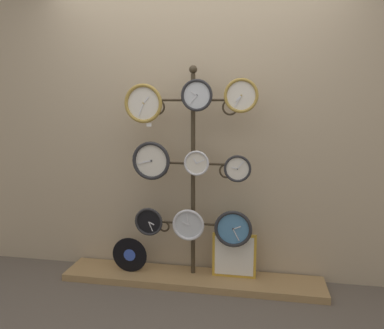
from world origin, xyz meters
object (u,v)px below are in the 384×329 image
picture_frame (234,256)px  clock_middle_center (197,163)px  display_stand (193,216)px  clock_bottom_center (188,225)px  clock_top_left (143,103)px  clock_top_right (241,96)px  vinyl_record (130,255)px  clock_top_center (197,95)px  clock_middle_left (151,161)px  clock_middle_right (238,169)px  clock_bottom_right (233,229)px  clock_bottom_left (149,222)px

picture_frame → clock_middle_center: bearing=-167.3°
display_stand → clock_bottom_center: bearing=-103.9°
clock_top_left → clock_middle_center: size_ratio=1.52×
clock_top_right → vinyl_record: (-0.93, 0.01, -1.35)m
display_stand → clock_top_center: size_ratio=7.30×
clock_top_right → clock_middle_left: 0.89m
display_stand → vinyl_record: (-0.54, -0.08, -0.36)m
display_stand → clock_middle_right: (0.37, -0.09, 0.43)m
clock_top_right → clock_middle_center: 0.63m
clock_middle_left → clock_bottom_right: clock_middle_left is taller
clock_middle_left → picture_frame: 1.05m
clock_top_right → clock_bottom_center: size_ratio=0.98×
clock_top_center → clock_top_right: size_ratio=0.94×
clock_top_right → clock_bottom_right: 1.06m
clock_middle_center → clock_bottom_left: size_ratio=0.84×
display_stand → clock_bottom_center: 0.11m
clock_top_center → clock_bottom_center: bearing=164.7°
clock_top_center → clock_top_right: bearing=2.8°
clock_top_left → clock_bottom_left: (0.02, 0.03, -0.98)m
clock_top_left → clock_bottom_center: 1.05m
vinyl_record → clock_middle_left: bearing=-2.2°
clock_middle_right → clock_bottom_right: clock_middle_right is taller
clock_middle_left → clock_middle_center: bearing=0.2°
clock_top_left → picture_frame: (0.73, 0.09, -1.26)m
clock_middle_right → vinyl_record: 1.21m
clock_top_center → picture_frame: bearing=16.8°
vinyl_record → clock_middle_center: bearing=-0.6°
display_stand → clock_top_left: display_stand is taller
clock_top_left → vinyl_record: 1.30m
clock_top_right → vinyl_record: 1.64m
clock_top_center → clock_bottom_center: (-0.07, 0.02, -1.05)m
clock_bottom_left → clock_bottom_right: size_ratio=0.79×
clock_middle_center → clock_bottom_left: (-0.41, 0.01, -0.51)m
clock_top_right → clock_top_center: bearing=-177.2°
clock_bottom_left → picture_frame: clock_bottom_left is taller
display_stand → clock_middle_right: display_stand is taller
clock_top_right → clock_middle_right: size_ratio=1.22×
clock_top_center → clock_bottom_right: (0.30, 0.03, -1.06)m
clock_middle_left → clock_bottom_center: 0.61m
display_stand → clock_top_right: size_ratio=6.88×
clock_top_center → clock_middle_center: bearing=101.3°
clock_middle_right → clock_bottom_right: bearing=158.6°
clock_bottom_center → clock_middle_left: bearing=179.8°
clock_bottom_left → vinyl_record: (-0.18, -0.00, -0.31)m
picture_frame → clock_top_right: bearing=-65.9°
clock_middle_center → clock_middle_right: size_ratio=0.95×
clock_top_left → clock_bottom_left: size_ratio=1.29×
display_stand → clock_bottom_left: 0.38m
clock_bottom_left → picture_frame: (0.72, 0.06, -0.27)m
clock_top_left → picture_frame: clock_top_left is taller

